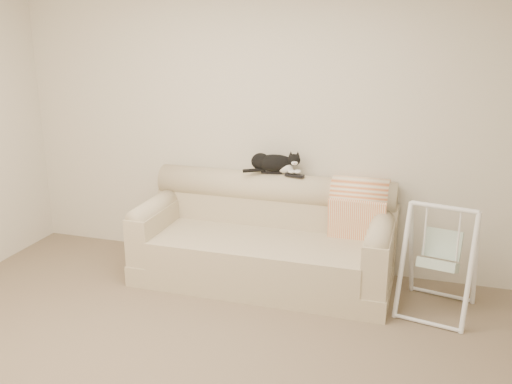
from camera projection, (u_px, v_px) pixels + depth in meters
ground_plane at (193, 382)px, 3.62m from camera, size 5.00×5.00×0.00m
room_shell at (184, 146)px, 3.18m from camera, size 5.04×4.04×2.60m
sofa at (265, 241)px, 4.99m from camera, size 2.20×0.93×0.90m
remote_a at (272, 172)px, 5.06m from camera, size 0.18×0.07×0.03m
remote_b at (295, 175)px, 4.96m from camera, size 0.18×0.07×0.02m
tuxedo_cat at (274, 163)px, 5.03m from camera, size 0.51×0.27×0.20m
throw_blanket at (360, 200)px, 4.87m from camera, size 0.48×0.38×0.58m
baby_swing at (439, 259)px, 4.40m from camera, size 0.63×0.66×0.88m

